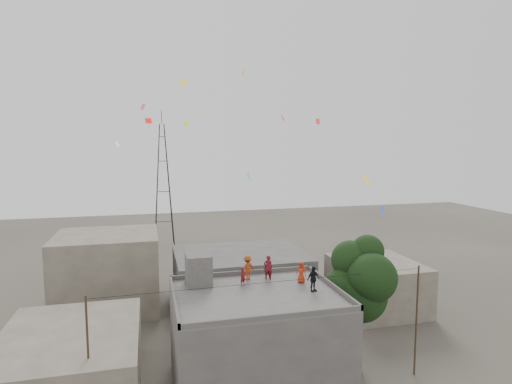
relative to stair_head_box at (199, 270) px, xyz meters
The scene contains 17 objects.
main_building 5.78m from the stair_head_box, 39.09° to the right, with size 10.00×8.00×6.10m.
parapet 4.21m from the stair_head_box, 39.09° to the right, with size 10.00×8.00×0.30m.
stair_head_box is the anchor object (origin of this frame).
neighbor_west 9.34m from the stair_head_box, behind, with size 8.00×10.00×4.00m, color #62594D.
neighbor_north 13.35m from the stair_head_box, 65.48° to the left, with size 12.00×9.00×5.00m, color #494644.
neighbor_northwest 15.45m from the stair_head_box, 116.91° to the left, with size 9.00×8.00×7.00m, color #62594D.
neighbor_east 19.35m from the stair_head_box, 23.28° to the left, with size 7.00×8.00×4.40m, color #62594D.
tree 10.80m from the stair_head_box, 10.74° to the right, with size 4.90×4.60×9.10m.
utility_line 6.26m from the stair_head_box, 46.14° to the right, with size 20.12×0.62×7.40m.
transmission_tower 37.46m from the stair_head_box, 91.23° to the left, with size 2.97×2.97×20.01m.
person_red_adult 4.64m from the stair_head_box, ahead, with size 0.60×0.39×1.65m, color maroon.
person_orange_child 6.68m from the stair_head_box, 11.07° to the right, with size 0.69×0.45×1.41m, color #B53114.
person_dark_child 4.72m from the stair_head_box, ahead, with size 0.57×0.45×1.18m, color black.
person_dark_adult 7.34m from the stair_head_box, 24.11° to the right, with size 0.92×0.38×1.57m, color black.
person_orange_adult 3.30m from the stair_head_box, ahead, with size 1.06×0.61×1.64m, color #993A11.
person_red_child 2.90m from the stair_head_box, 18.12° to the right, with size 0.43×0.28×1.18m, color maroon.
kites 10.95m from the stair_head_box, 41.23° to the left, with size 18.52×20.90×12.24m.
Camera 1 is at (-6.23, -24.27, 15.20)m, focal length 30.00 mm.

